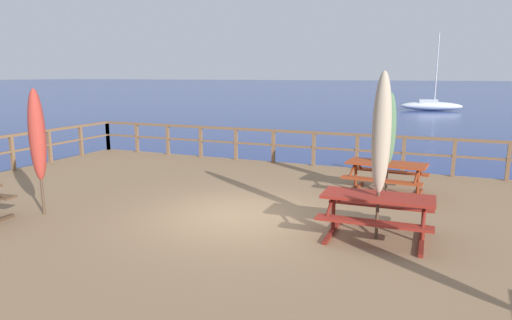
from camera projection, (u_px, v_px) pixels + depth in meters
ground_plane at (240, 251)px, 9.41m from camera, size 600.00×600.00×0.00m
wooden_deck at (240, 233)px, 9.34m from camera, size 16.51×11.44×0.78m
railing_waterside_far at (314, 143)px, 14.19m from camera, size 16.31×0.10×1.09m
picnic_table_back_right at (377, 207)px, 7.90m from camera, size 1.93×1.44×0.78m
picnic_table_front_right at (386, 171)px, 10.84m from camera, size 1.94×1.55×0.78m
patio_umbrella_tall_front at (37, 136)px, 9.03m from camera, size 0.32×0.32×2.57m
patio_umbrella_short_back at (381, 134)px, 7.63m from camera, size 0.32×0.32×2.90m
patio_umbrella_short_mid at (389, 130)px, 10.69m from camera, size 0.32×0.32×2.44m
sailboat_distant at (431, 106)px, 46.37m from camera, size 6.15×2.36×7.72m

